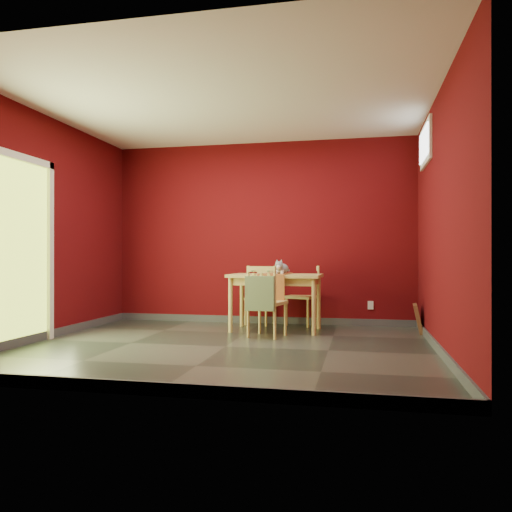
% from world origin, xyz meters
% --- Properties ---
extents(ground, '(4.50, 4.50, 0.00)m').
position_xyz_m(ground, '(0.00, 0.00, 0.00)').
color(ground, '#2D342D').
rests_on(ground, ground).
extents(room_shell, '(4.50, 4.50, 4.50)m').
position_xyz_m(room_shell, '(0.00, 0.00, 0.05)').
color(room_shell, '#50080B').
rests_on(room_shell, ground).
extents(doorway, '(0.06, 1.01, 2.13)m').
position_xyz_m(doorway, '(-2.23, -0.40, 1.12)').
color(doorway, '#B7D838').
rests_on(doorway, ground).
extents(window, '(0.05, 0.90, 0.50)m').
position_xyz_m(window, '(2.23, 1.00, 2.35)').
color(window, white).
rests_on(window, room_shell).
extents(outlet_plate, '(0.08, 0.02, 0.12)m').
position_xyz_m(outlet_plate, '(1.60, 1.99, 0.30)').
color(outlet_plate, silver).
rests_on(outlet_plate, room_shell).
extents(dining_table, '(1.23, 0.73, 0.76)m').
position_xyz_m(dining_table, '(0.34, 1.29, 0.66)').
color(dining_table, '#D8C065').
rests_on(dining_table, ground).
extents(table_runner, '(0.37, 0.74, 0.37)m').
position_xyz_m(table_runner, '(0.34, 1.16, 0.70)').
color(table_runner, '#A75C2B').
rests_on(table_runner, dining_table).
extents(chair_far_left, '(0.44, 0.44, 0.80)m').
position_xyz_m(chair_far_left, '(0.02, 1.88, 0.41)').
color(chair_far_left, '#D8C065').
rests_on(chair_far_left, ground).
extents(chair_far_right, '(0.52, 0.52, 0.86)m').
position_xyz_m(chair_far_right, '(0.65, 1.94, 0.44)').
color(chair_far_right, '#D8C065').
rests_on(chair_far_right, ground).
extents(chair_near, '(0.49, 0.49, 0.88)m').
position_xyz_m(chair_near, '(0.31, 0.73, 0.45)').
color(chair_near, '#D8C065').
rests_on(chair_near, ground).
extents(tote_bag, '(0.35, 0.20, 0.48)m').
position_xyz_m(tote_bag, '(0.29, 0.51, 0.56)').
color(tote_bag, '#77955F').
rests_on(tote_bag, chair_near).
extents(cat, '(0.31, 0.45, 0.20)m').
position_xyz_m(cat, '(0.41, 1.33, 0.86)').
color(cat, slate).
rests_on(cat, table_runner).
extents(picture_frame, '(0.15, 0.38, 0.38)m').
position_xyz_m(picture_frame, '(2.19, 1.45, 0.19)').
color(picture_frame, brown).
rests_on(picture_frame, ground).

